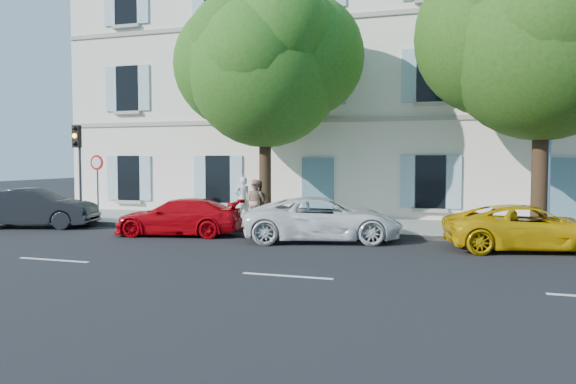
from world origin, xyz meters
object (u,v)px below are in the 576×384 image
(car_yellow_supercar, at_px, (529,228))
(tree_left, at_px, (265,71))
(car_dark_sedan, at_px, (35,208))
(road_sign, at_px, (97,173))
(car_white_coupe, at_px, (322,219))
(pedestrian_a, at_px, (243,199))
(street_lamp, at_px, (551,87))
(pedestrian_b, at_px, (256,202))
(car_red_coupe, at_px, (179,217))
(traffic_light, at_px, (78,152))
(tree_right, at_px, (543,42))

(car_yellow_supercar, xyz_separation_m, tree_left, (-8.46, 2.36, 4.94))
(car_dark_sedan, xyz_separation_m, road_sign, (1.40, 1.68, 1.22))
(car_white_coupe, xyz_separation_m, pedestrian_a, (-3.81, 2.92, 0.32))
(car_dark_sedan, relative_size, street_lamp, 0.55)
(car_yellow_supercar, bearing_deg, road_sign, 69.46)
(street_lamp, relative_size, pedestrian_b, 4.87)
(car_yellow_supercar, relative_size, road_sign, 1.80)
(car_red_coupe, distance_m, road_sign, 5.05)
(pedestrian_a, bearing_deg, tree_left, 111.95)
(tree_left, bearing_deg, car_yellow_supercar, -15.60)
(car_dark_sedan, xyz_separation_m, car_white_coupe, (10.62, 0.03, -0.04))
(car_dark_sedan, relative_size, traffic_light, 1.19)
(car_yellow_supercar, distance_m, tree_left, 10.08)
(car_dark_sedan, height_order, car_yellow_supercar, car_dark_sedan)
(tree_left, bearing_deg, traffic_light, -171.10)
(tree_right, distance_m, pedestrian_b, 10.43)
(street_lamp, distance_m, pedestrian_b, 10.07)
(street_lamp, bearing_deg, pedestrian_a, 173.28)
(road_sign, xyz_separation_m, pedestrian_b, (6.20, 0.57, -0.98))
(car_white_coupe, bearing_deg, car_yellow_supercar, -105.46)
(car_red_coupe, distance_m, pedestrian_a, 3.30)
(car_red_coupe, xyz_separation_m, road_sign, (-4.49, 1.88, 1.33))
(car_yellow_supercar, height_order, traffic_light, traffic_light)
(tree_left, xyz_separation_m, tree_right, (8.89, -0.54, 0.33))
(car_red_coupe, height_order, pedestrian_b, pedestrian_b)
(tree_right, xyz_separation_m, street_lamp, (0.22, -0.17, -1.35))
(tree_right, relative_size, pedestrian_a, 5.42)
(car_yellow_supercar, height_order, road_sign, road_sign)
(car_yellow_supercar, distance_m, pedestrian_b, 9.01)
(car_white_coupe, relative_size, traffic_light, 1.33)
(pedestrian_a, bearing_deg, car_red_coupe, 30.04)
(car_dark_sedan, height_order, road_sign, road_sign)
(car_dark_sedan, distance_m, car_yellow_supercar, 16.34)
(pedestrian_a, bearing_deg, car_white_coupe, 98.83)
(road_sign, height_order, pedestrian_a, road_sign)
(pedestrian_b, bearing_deg, tree_right, -158.48)
(tree_right, distance_m, traffic_light, 16.29)
(car_red_coupe, bearing_deg, pedestrian_b, 134.43)
(street_lamp, bearing_deg, car_dark_sedan, -174.13)
(pedestrian_b, bearing_deg, car_yellow_supercar, -170.25)
(car_dark_sedan, bearing_deg, car_white_coupe, -106.82)
(street_lamp, relative_size, pedestrian_a, 4.69)
(tree_left, relative_size, street_lamp, 1.09)
(car_dark_sedan, distance_m, road_sign, 2.51)
(car_red_coupe, distance_m, traffic_light, 5.73)
(tree_right, xyz_separation_m, traffic_light, (-15.97, -0.57, -3.16))
(car_yellow_supercar, xyz_separation_m, traffic_light, (-15.54, 1.26, 2.12))
(car_dark_sedan, bearing_deg, car_red_coupe, -108.92)
(tree_right, bearing_deg, traffic_light, -177.97)
(car_dark_sedan, bearing_deg, pedestrian_a, -83.58)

